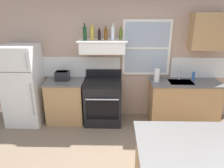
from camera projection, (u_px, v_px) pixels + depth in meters
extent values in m
cube|color=tan|center=(115.00, 57.00, 4.52)|extent=(5.40, 0.06, 2.70)
cube|color=silver|center=(62.00, 67.00, 4.57)|extent=(2.50, 0.02, 0.44)
cube|color=silver|center=(199.00, 68.00, 4.52)|extent=(1.20, 0.02, 0.44)
cube|color=white|center=(147.00, 48.00, 4.39)|extent=(1.00, 0.04, 1.15)
cube|color=#9EADBC|center=(147.00, 48.00, 4.37)|extent=(0.90, 0.01, 1.05)
cube|color=white|center=(147.00, 48.00, 4.37)|extent=(0.90, 0.02, 0.04)
cube|color=white|center=(23.00, 85.00, 4.36)|extent=(0.70, 0.68, 1.66)
cube|color=#333333|center=(13.00, 72.00, 3.91)|extent=(0.69, 0.00, 0.01)
cylinder|color=#A5A8AD|center=(32.00, 100.00, 4.07)|extent=(0.02, 0.02, 0.67)
cylinder|color=#A5A8AD|center=(27.00, 61.00, 3.80)|extent=(0.02, 0.02, 0.31)
cube|color=tan|center=(66.00, 101.00, 4.54)|extent=(0.76, 0.60, 0.88)
cube|color=#605E5B|center=(65.00, 82.00, 4.38)|extent=(0.79, 0.63, 0.03)
cube|color=black|center=(62.00, 76.00, 4.39)|extent=(0.28, 0.20, 0.19)
cube|color=black|center=(62.00, 72.00, 4.36)|extent=(0.24, 0.16, 0.01)
cube|color=black|center=(55.00, 74.00, 4.38)|extent=(0.02, 0.03, 0.02)
cube|color=black|center=(103.00, 103.00, 4.48)|extent=(0.76, 0.64, 0.87)
cube|color=black|center=(103.00, 83.00, 4.33)|extent=(0.76, 0.64, 0.04)
cube|color=black|center=(104.00, 73.00, 4.56)|extent=(0.76, 0.06, 0.18)
cube|color=black|center=(102.00, 110.00, 4.18)|extent=(0.65, 0.01, 0.40)
cylinder|color=silver|center=(102.00, 100.00, 4.07)|extent=(0.65, 0.03, 0.03)
cube|color=white|center=(103.00, 47.00, 4.18)|extent=(0.88, 0.48, 0.22)
cube|color=#262628|center=(102.00, 53.00, 3.99)|extent=(0.75, 0.02, 0.04)
cube|color=white|center=(103.00, 41.00, 4.14)|extent=(0.96, 0.52, 0.02)
cylinder|color=#143819|center=(85.00, 33.00, 4.04)|extent=(0.07, 0.07, 0.26)
cylinder|color=#143819|center=(84.00, 25.00, 3.99)|extent=(0.03, 0.03, 0.06)
cylinder|color=#B29333|center=(92.00, 33.00, 4.08)|extent=(0.08, 0.08, 0.25)
cylinder|color=#B29333|center=(92.00, 25.00, 4.03)|extent=(0.03, 0.03, 0.06)
cylinder|color=black|center=(99.00, 35.00, 4.08)|extent=(0.06, 0.06, 0.19)
cylinder|color=black|center=(99.00, 29.00, 4.04)|extent=(0.02, 0.02, 0.05)
cylinder|color=brown|center=(106.00, 34.00, 4.10)|extent=(0.07, 0.07, 0.21)
cylinder|color=brown|center=(106.00, 27.00, 4.06)|extent=(0.03, 0.03, 0.05)
cylinder|color=silver|center=(113.00, 34.00, 4.05)|extent=(0.06, 0.06, 0.26)
cylinder|color=silver|center=(113.00, 25.00, 3.99)|extent=(0.03, 0.03, 0.06)
cylinder|color=#4C601E|center=(121.00, 34.00, 4.13)|extent=(0.06, 0.06, 0.21)
cylinder|color=#4C601E|center=(121.00, 28.00, 4.09)|extent=(0.03, 0.03, 0.05)
cube|color=tan|center=(183.00, 102.00, 4.49)|extent=(1.40, 0.60, 0.88)
cube|color=#605E5B|center=(186.00, 82.00, 4.33)|extent=(1.43, 0.63, 0.03)
cube|color=#B7BABC|center=(181.00, 82.00, 4.31)|extent=(0.48, 0.36, 0.01)
cylinder|color=silver|center=(180.00, 73.00, 4.39)|extent=(0.03, 0.03, 0.28)
cylinder|color=silver|center=(182.00, 69.00, 4.28)|extent=(0.02, 0.16, 0.02)
cylinder|color=white|center=(157.00, 75.00, 4.29)|extent=(0.11, 0.11, 0.27)
cylinder|color=blue|center=(193.00, 76.00, 4.39)|extent=(0.06, 0.06, 0.18)
cube|color=#605E5B|center=(198.00, 143.00, 2.39)|extent=(1.40, 0.90, 0.03)
cube|color=tan|center=(207.00, 32.00, 4.12)|extent=(0.64, 0.32, 0.70)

